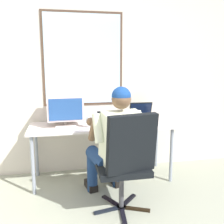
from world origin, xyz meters
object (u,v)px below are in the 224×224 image
object	(u,v)px
laptop	(142,116)
crt_monitor	(65,108)
desk_speaker	(100,117)
coffee_mug	(101,124)
wine_glass	(89,120)
office_chair	(127,158)
book_stack	(116,123)
desk	(102,129)
person_seated	(116,143)

from	to	relation	value
laptop	crt_monitor	bearing A→B (deg)	-177.98
desk_speaker	coffee_mug	bearing A→B (deg)	-98.39
wine_glass	desk_speaker	size ratio (longest dim) A/B	0.92
office_chair	book_stack	xyz separation A→B (m)	(0.07, 0.81, 0.16)
laptop	wine_glass	bearing A→B (deg)	-164.38
desk	desk_speaker	bearing A→B (deg)	92.74
office_chair	crt_monitor	size ratio (longest dim) A/B	2.35
desk_speaker	wine_glass	bearing A→B (deg)	-127.17
office_chair	laptop	size ratio (longest dim) A/B	3.08
office_chair	person_seated	xyz separation A→B (m)	(-0.05, 0.26, 0.08)
laptop	coffee_mug	distance (m)	0.62
laptop	wine_glass	xyz separation A→B (m)	(-0.72, -0.20, 0.02)
person_seated	wine_glass	xyz separation A→B (m)	(-0.22, 0.46, 0.15)
desk	book_stack	bearing A→B (deg)	-13.17
person_seated	coffee_mug	size ratio (longest dim) A/B	14.14
desk	coffee_mug	world-z (taller)	coffee_mug
person_seated	crt_monitor	size ratio (longest dim) A/B	2.86
wine_glass	coffee_mug	xyz separation A→B (m)	(0.13, -0.01, -0.04)
office_chair	desk	bearing A→B (deg)	96.49
crt_monitor	laptop	world-z (taller)	crt_monitor
laptop	desk_speaker	bearing A→B (deg)	178.05
book_stack	coffee_mug	world-z (taller)	coffee_mug
desk_speaker	book_stack	xyz separation A→B (m)	(0.17, -0.14, -0.05)
crt_monitor	office_chair	bearing A→B (deg)	-58.67
person_seated	laptop	bearing A→B (deg)	52.96
desk_speaker	crt_monitor	bearing A→B (deg)	-173.06
book_stack	coffee_mug	bearing A→B (deg)	-155.64
laptop	coffee_mug	bearing A→B (deg)	-160.18
crt_monitor	desk_speaker	xyz separation A→B (m)	(0.44, 0.05, -0.15)
crt_monitor	laptop	distance (m)	1.01
office_chair	laptop	bearing A→B (deg)	63.99
crt_monitor	coffee_mug	world-z (taller)	crt_monitor
person_seated	desk	bearing A→B (deg)	94.85
book_stack	desk_speaker	bearing A→B (deg)	140.66
desk	person_seated	bearing A→B (deg)	-85.15
office_chair	wine_glass	distance (m)	0.80
crt_monitor	wine_glass	distance (m)	0.35
laptop	desk_speaker	distance (m)	0.55
crt_monitor	desk_speaker	size ratio (longest dim) A/B	3.03
crt_monitor	book_stack	size ratio (longest dim) A/B	2.23
desk	crt_monitor	bearing A→B (deg)	174.08
wine_glass	desk_speaker	distance (m)	0.28
coffee_mug	person_seated	bearing A→B (deg)	-78.93
office_chair	crt_monitor	world-z (taller)	crt_monitor
desk	laptop	bearing A→B (deg)	8.43
desk	crt_monitor	world-z (taller)	crt_monitor
wine_glass	person_seated	bearing A→B (deg)	-64.36
crt_monitor	wine_glass	bearing A→B (deg)	-31.16
wine_glass	desk_speaker	bearing A→B (deg)	52.83
laptop	book_stack	size ratio (longest dim) A/B	1.70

